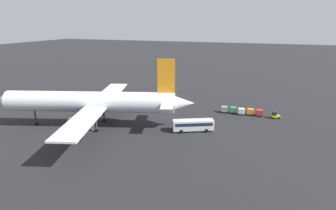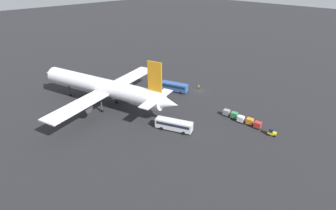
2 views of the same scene
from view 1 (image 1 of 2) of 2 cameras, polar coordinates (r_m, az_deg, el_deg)
ground_plane at (r=99.37m, az=2.23°, el=1.17°), size 600.00×600.00×0.00m
airplane at (r=74.51m, az=-16.08°, el=0.60°), size 55.16×47.80×19.12m
shuttle_bus_near at (r=94.24m, az=-2.91°, el=1.48°), size 10.71×6.34×3.29m
shuttle_bus_far at (r=70.68m, az=5.50°, el=-4.24°), size 11.03×6.88×3.15m
baggage_tug at (r=86.31m, az=22.29°, el=-2.10°), size 2.70×2.30×2.10m
worker_person at (r=100.26m, az=1.69°, el=1.84°), size 0.38×0.38×1.74m
cargo_cart_red at (r=86.47m, az=19.28°, el=-1.55°), size 2.26×2.00×2.06m
cargo_cart_orange at (r=86.57m, az=17.50°, el=-1.35°), size 2.26×2.00×2.06m
cargo_cart_white at (r=86.04m, az=15.70°, el=-1.30°), size 2.26×2.00×2.06m
cargo_cart_green at (r=86.78m, az=13.96°, el=-0.99°), size 2.26×2.00×2.06m
cargo_cart_grey at (r=86.76m, az=12.17°, el=-0.87°), size 2.26×2.00×2.06m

